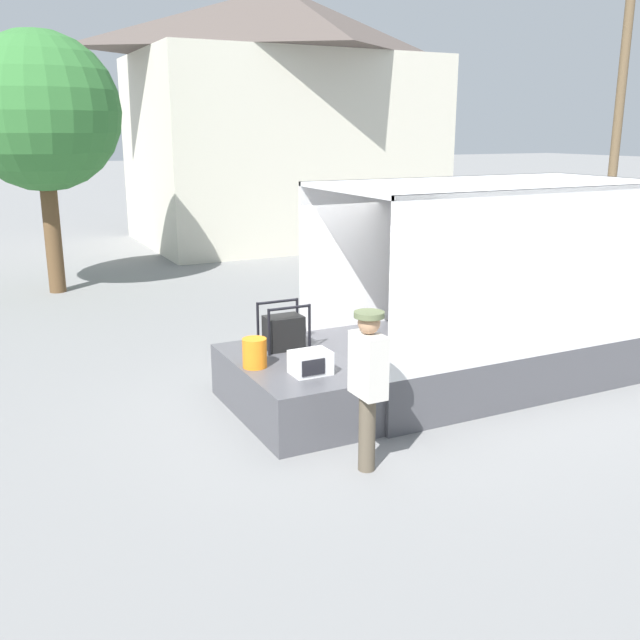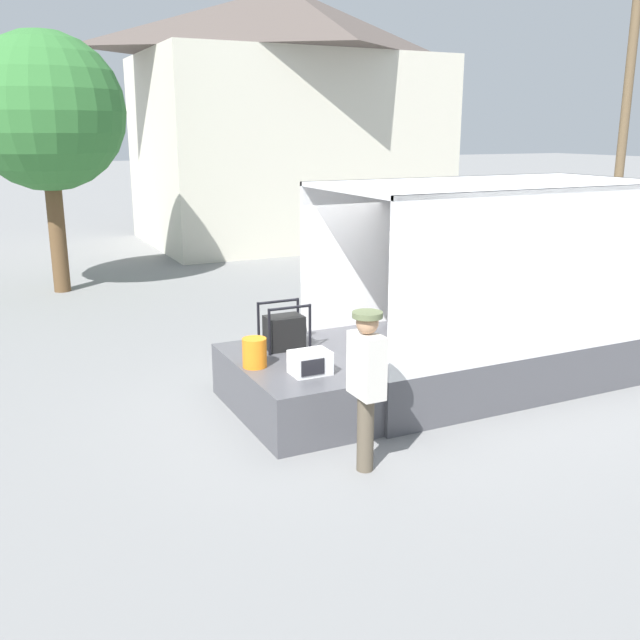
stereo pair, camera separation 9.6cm
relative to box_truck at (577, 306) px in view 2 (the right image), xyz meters
The scene contains 10 objects.
ground_plane 4.19m from the box_truck, behind, with size 160.00×160.00×0.00m, color gray.
box_truck is the anchor object (origin of this frame).
tailgate_deck 4.81m from the box_truck, behind, with size 1.37×2.33×0.70m, color #4C4C51.
microwave 4.80m from the box_truck, behind, with size 0.46×0.36×0.28m.
portable_generator 4.67m from the box_truck, behind, with size 0.61×0.42×0.62m.
orange_bucket 5.27m from the box_truck, behind, with size 0.30×0.30×0.36m.
worker_person 5.05m from the box_truck, 159.28° to the right, with size 0.31×0.44×1.74m.
house_backdrop 14.22m from the box_truck, 85.15° to the left, with size 9.34×6.56×7.74m.
utility_pole 13.61m from the box_truck, 40.06° to the left, with size 1.80×0.28×8.45m.
street_tree 11.38m from the box_truck, 126.71° to the left, with size 3.32×3.32×5.54m.
Camera 2 is at (-4.07, -7.82, 3.51)m, focal length 40.00 mm.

